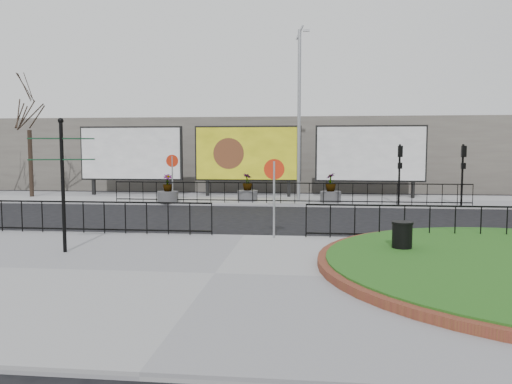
# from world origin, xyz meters

# --- Properties ---
(ground) EXTENTS (90.00, 90.00, 0.00)m
(ground) POSITION_xyz_m (0.00, 0.00, 0.00)
(ground) COLOR black
(ground) RESTS_ON ground
(pavement_near) EXTENTS (30.00, 10.00, 0.12)m
(pavement_near) POSITION_xyz_m (0.00, -5.00, 0.06)
(pavement_near) COLOR gray
(pavement_near) RESTS_ON ground
(pavement_far) EXTENTS (44.00, 6.00, 0.12)m
(pavement_far) POSITION_xyz_m (0.00, 12.00, 0.06)
(pavement_far) COLOR gray
(pavement_far) RESTS_ON ground
(railing_near_left) EXTENTS (10.00, 0.10, 1.10)m
(railing_near_left) POSITION_xyz_m (-6.00, -0.30, 0.67)
(railing_near_left) COLOR black
(railing_near_left) RESTS_ON pavement_near
(railing_near_right) EXTENTS (9.00, 0.10, 1.10)m
(railing_near_right) POSITION_xyz_m (6.50, -0.30, 0.67)
(railing_near_right) COLOR black
(railing_near_right) RESTS_ON pavement_near
(railing_far) EXTENTS (18.00, 0.10, 1.10)m
(railing_far) POSITION_xyz_m (1.00, 9.30, 0.67)
(railing_far) COLOR black
(railing_far) RESTS_ON pavement_far
(speed_sign_far) EXTENTS (0.64, 0.07, 2.47)m
(speed_sign_far) POSITION_xyz_m (-5.00, 9.40, 1.92)
(speed_sign_far) COLOR gray
(speed_sign_far) RESTS_ON pavement_far
(speed_sign_near) EXTENTS (0.64, 0.07, 2.47)m
(speed_sign_near) POSITION_xyz_m (1.00, -0.40, 1.92)
(speed_sign_near) COLOR gray
(speed_sign_near) RESTS_ON pavement_near
(billboard_left) EXTENTS (6.20, 0.31, 4.10)m
(billboard_left) POSITION_xyz_m (-8.50, 12.97, 2.60)
(billboard_left) COLOR black
(billboard_left) RESTS_ON pavement_far
(billboard_mid) EXTENTS (6.20, 0.31, 4.10)m
(billboard_mid) POSITION_xyz_m (-1.50, 12.97, 2.60)
(billboard_mid) COLOR black
(billboard_mid) RESTS_ON pavement_far
(billboard_right) EXTENTS (6.20, 0.31, 4.10)m
(billboard_right) POSITION_xyz_m (5.50, 12.97, 2.60)
(billboard_right) COLOR black
(billboard_right) RESTS_ON pavement_far
(lamp_post) EXTENTS (0.74, 0.18, 9.23)m
(lamp_post) POSITION_xyz_m (1.51, 11.00, 4.83)
(lamp_post) COLOR gray
(lamp_post) RESTS_ON pavement_far
(signal_pole_a) EXTENTS (0.22, 0.26, 3.00)m
(signal_pole_a) POSITION_xyz_m (6.50, 9.34, 2.10)
(signal_pole_a) COLOR black
(signal_pole_a) RESTS_ON pavement_far
(signal_pole_b) EXTENTS (0.22, 0.26, 3.00)m
(signal_pole_b) POSITION_xyz_m (9.50, 9.34, 2.10)
(signal_pole_b) COLOR black
(signal_pole_b) RESTS_ON pavement_far
(tree_left) EXTENTS (2.00, 2.00, 7.00)m
(tree_left) POSITION_xyz_m (-14.00, 11.50, 3.62)
(tree_left) COLOR #2D2119
(tree_left) RESTS_ON pavement_far
(building_backdrop) EXTENTS (40.00, 10.00, 5.00)m
(building_backdrop) POSITION_xyz_m (0.00, 22.00, 2.50)
(building_backdrop) COLOR #67625A
(building_backdrop) RESTS_ON ground
(fingerpost_sign) EXTENTS (1.66, 0.79, 3.60)m
(fingerpost_sign) POSITION_xyz_m (-4.47, -3.17, 2.29)
(fingerpost_sign) COLOR black
(fingerpost_sign) RESTS_ON pavement_near
(litter_bin) EXTENTS (0.55, 0.55, 0.90)m
(litter_bin) POSITION_xyz_m (4.50, -2.72, 0.58)
(litter_bin) COLOR black
(litter_bin) RESTS_ON pavement_near
(planter_a) EXTENTS (1.08, 1.08, 1.46)m
(planter_a) POSITION_xyz_m (-5.26, 9.40, 0.59)
(planter_a) COLOR #4C4C4F
(planter_a) RESTS_ON pavement_far
(planter_b) EXTENTS (1.08, 1.08, 1.48)m
(planter_b) POSITION_xyz_m (-1.20, 10.46, 0.60)
(planter_b) COLOR #4C4C4F
(planter_b) RESTS_ON pavement_far
(planter_c) EXTENTS (1.08, 1.08, 1.52)m
(planter_c) POSITION_xyz_m (3.19, 10.35, 0.63)
(planter_c) COLOR #4C4C4F
(planter_c) RESTS_ON pavement_far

